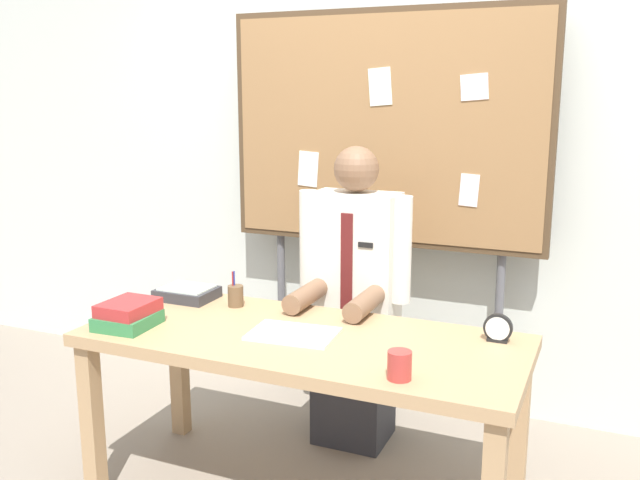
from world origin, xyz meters
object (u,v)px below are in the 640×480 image
at_px(coffee_mug, 399,365).
at_px(book_stack, 128,315).
at_px(bulletin_board, 384,134).
at_px(open_notebook, 293,334).
at_px(desk, 302,356).
at_px(paper_tray, 187,293).
at_px(desk_clock, 498,329).
at_px(person, 354,309).
at_px(pen_holder, 236,296).

bearing_deg(coffee_mug, book_stack, 176.61).
height_order(bulletin_board, open_notebook, bulletin_board).
bearing_deg(desk, paper_tray, 161.59).
relative_size(bulletin_board, paper_tray, 8.02).
xyz_separation_m(desk, desk_clock, (0.72, 0.23, 0.14)).
bearing_deg(person, desk_clock, -26.24).
xyz_separation_m(open_notebook, pen_holder, (-0.40, 0.24, 0.04)).
xyz_separation_m(person, paper_tray, (-0.70, -0.35, 0.09)).
distance_m(desk, bulletin_board, 1.29).
distance_m(book_stack, desk_clock, 1.48).
bearing_deg(coffee_mug, desk_clock, 63.84).
xyz_separation_m(person, coffee_mug, (0.48, -0.85, 0.11)).
relative_size(desk, person, 1.22).
relative_size(desk_clock, pen_holder, 0.70).
bearing_deg(open_notebook, pen_holder, 148.85).
relative_size(coffee_mug, pen_holder, 0.62).
bearing_deg(book_stack, bulletin_board, 59.71).
height_order(bulletin_board, desk_clock, bulletin_board).
bearing_deg(paper_tray, pen_holder, -2.00).
xyz_separation_m(desk, open_notebook, (-0.03, -0.02, 0.09)).
distance_m(bulletin_board, coffee_mug, 1.52).
height_order(person, bulletin_board, bulletin_board).
bearing_deg(desk_clock, coffee_mug, -116.16).
distance_m(book_stack, pen_holder, 0.49).
relative_size(desk, pen_holder, 10.98).
bearing_deg(pen_holder, person, 40.09).
distance_m(desk, coffee_mug, 0.57).
distance_m(bulletin_board, open_notebook, 1.25).
bearing_deg(pen_holder, paper_tray, 178.00).
bearing_deg(book_stack, desk_clock, 16.64).
relative_size(desk, coffee_mug, 17.80).
xyz_separation_m(desk, coffee_mug, (0.48, -0.26, 0.14)).
bearing_deg(bulletin_board, paper_tray, -132.43).
relative_size(bulletin_board, desk_clock, 18.73).
relative_size(person, book_stack, 6.07).
bearing_deg(paper_tray, person, 26.93).
relative_size(person, coffee_mug, 14.59).
bearing_deg(person, desk, -90.00).
distance_m(desk, paper_tray, 0.74).
relative_size(desk, paper_tray, 6.75).
bearing_deg(paper_tray, coffee_mug, -22.83).
bearing_deg(paper_tray, desk, -18.41).
distance_m(desk, desk_clock, 0.77).
height_order(desk, person, person).
bearing_deg(desk_clock, book_stack, -163.36).
distance_m(open_notebook, paper_tray, 0.71).
bearing_deg(coffee_mug, open_notebook, 154.47).
xyz_separation_m(book_stack, desk_clock, (1.42, 0.42, -0.00)).
xyz_separation_m(desk_clock, paper_tray, (-1.42, 0.00, -0.02)).
bearing_deg(desk, person, 90.00).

